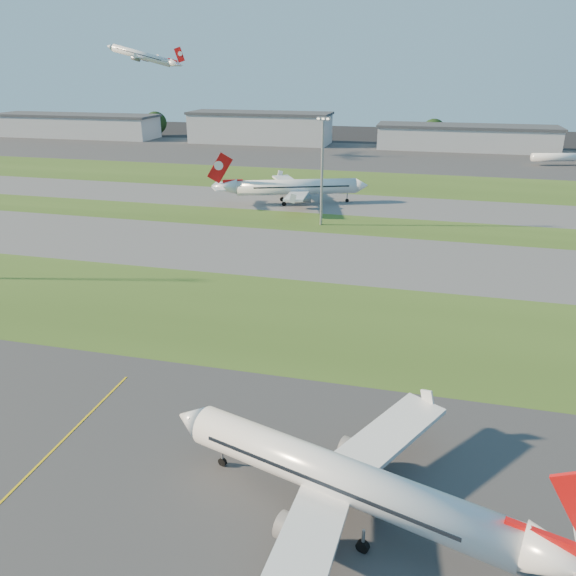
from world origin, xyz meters
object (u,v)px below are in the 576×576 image
(airliner_taxiing, at_px, (295,187))
(mini_jet_near, at_px, (565,157))
(airliner_parked, at_px, (344,480))
(light_mast_centre, at_px, (322,165))

(airliner_taxiing, xyz_separation_m, mini_jet_near, (87.89, 89.87, -1.33))
(airliner_parked, relative_size, light_mast_centre, 1.38)
(mini_jet_near, distance_m, light_mast_centre, 135.16)
(airliner_parked, distance_m, mini_jet_near, 213.18)
(airliner_taxiing, distance_m, mini_jet_near, 125.71)
(light_mast_centre, bearing_deg, airliner_taxiing, 118.76)
(airliner_parked, relative_size, mini_jet_near, 1.27)
(airliner_parked, height_order, airliner_taxiing, airliner_taxiing)
(airliner_parked, distance_m, light_mast_centre, 97.50)
(airliner_parked, height_order, light_mast_centre, light_mast_centre)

